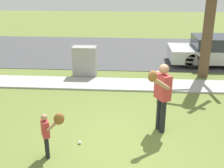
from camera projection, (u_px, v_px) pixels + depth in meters
name	position (u px, v px, depth m)	size (l,w,h in m)	color
ground_plane	(129.00, 86.00, 9.88)	(48.00, 48.00, 0.00)	olive
sidewalk_strip	(130.00, 84.00, 9.97)	(36.00, 1.20, 0.06)	#A3A39E
road_surface	(131.00, 51.00, 14.64)	(36.00, 6.80, 0.02)	#424244
person_adult	(161.00, 92.00, 6.62)	(0.62, 0.83, 1.73)	black
person_child	(49.00, 129.00, 5.73)	(0.56, 0.32, 1.06)	black
baseball	(80.00, 142.00, 6.43)	(0.07, 0.07, 0.07)	white
utility_cabinet	(85.00, 62.00, 10.71)	(0.89, 0.51, 1.17)	gray
street_tree_near	(211.00, 3.00, 9.91)	(1.85, 1.88, 5.16)	brown
parked_sedan_silver	(223.00, 51.00, 12.19)	(4.60, 1.80, 1.23)	silver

